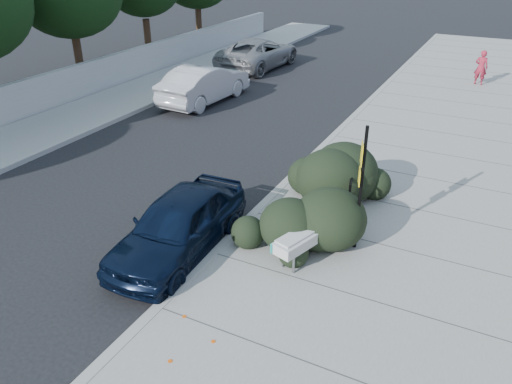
# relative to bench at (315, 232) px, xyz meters

# --- Properties ---
(ground) EXTENTS (120.00, 120.00, 0.00)m
(ground) POSITION_rel_bench_xyz_m (-1.98, -1.00, -0.70)
(ground) COLOR black
(ground) RESTS_ON ground
(sidewalk_near) EXTENTS (11.20, 50.00, 0.15)m
(sidewalk_near) POSITION_rel_bench_xyz_m (3.62, 4.00, -0.62)
(sidewalk_near) COLOR gray
(sidewalk_near) RESTS_ON ground
(sidewalk_far) EXTENTS (3.00, 50.00, 0.15)m
(sidewalk_far) POSITION_rel_bench_xyz_m (-11.48, 4.00, -0.62)
(sidewalk_far) COLOR gray
(sidewalk_far) RESTS_ON ground
(curb_near) EXTENTS (0.22, 50.00, 0.17)m
(curb_near) POSITION_rel_bench_xyz_m (-1.98, 4.00, -0.61)
(curb_near) COLOR #9E9E99
(curb_near) RESTS_ON ground
(curb_far) EXTENTS (0.22, 50.00, 0.17)m
(curb_far) POSITION_rel_bench_xyz_m (-9.98, 4.00, -0.61)
(curb_far) COLOR #9E9E99
(curb_far) RESTS_ON ground
(far_wall) EXTENTS (0.30, 40.00, 1.50)m
(far_wall) POSITION_rel_bench_xyz_m (-13.18, 4.00, 0.05)
(far_wall) COLOR #9E9E99
(far_wall) RESTS_ON ground
(bench) EXTENTS (1.16, 2.31, 0.69)m
(bench) POSITION_rel_bench_xyz_m (0.00, 0.00, 0.00)
(bench) COLOR gray
(bench) RESTS_ON sidewalk_near
(bike_rack) EXTENTS (0.19, 0.67, 1.00)m
(bike_rack) POSITION_rel_bench_xyz_m (0.15, 2.00, 0.06)
(bike_rack) COLOR black
(bike_rack) RESTS_ON sidewalk_near
(sign_post) EXTENTS (0.16, 0.32, 2.85)m
(sign_post) POSITION_rel_bench_xyz_m (0.70, 0.64, 1.06)
(sign_post) COLOR black
(sign_post) RESTS_ON sidewalk_near
(hedge) EXTENTS (3.31, 4.78, 1.63)m
(hedge) POSITION_rel_bench_xyz_m (-0.48, 1.50, 0.27)
(hedge) COLOR black
(hedge) RESTS_ON sidewalk_near
(sedan_navy) EXTENTS (1.81, 4.15, 1.39)m
(sedan_navy) POSITION_rel_bench_xyz_m (-2.78, -1.10, -0.00)
(sedan_navy) COLOR black
(sedan_navy) RESTS_ON ground
(wagon_silver) EXTENTS (1.90, 4.79, 1.55)m
(wagon_silver) POSITION_rel_bench_xyz_m (-8.28, 8.72, 0.08)
(wagon_silver) COLOR silver
(wagon_silver) RESTS_ON ground
(suv_silver) EXTENTS (2.82, 5.62, 1.53)m
(suv_silver) POSITION_rel_bench_xyz_m (-8.99, 15.17, 0.07)
(suv_silver) COLOR gray
(suv_silver) RESTS_ON ground
(pedestrian) EXTENTS (0.59, 0.42, 1.56)m
(pedestrian) POSITION_rel_bench_xyz_m (1.82, 16.34, 0.23)
(pedestrian) COLOR #9E2236
(pedestrian) RESTS_ON sidewalk_near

